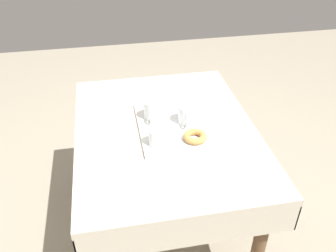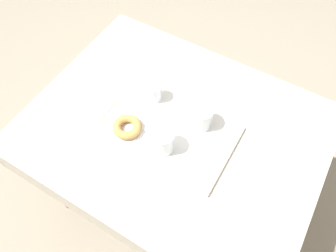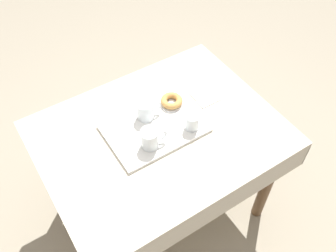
{
  "view_description": "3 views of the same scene",
  "coord_description": "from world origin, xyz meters",
  "px_view_note": "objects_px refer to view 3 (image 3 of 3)",
  "views": [
    {
      "loc": [
        -1.46,
        0.26,
        1.8
      ],
      "look_at": [
        -0.06,
        -0.0,
        0.81
      ],
      "focal_mm": 38.67,
      "sensor_mm": 36.0,
      "label": 1
    },
    {
      "loc": [
        0.32,
        -0.59,
        1.82
      ],
      "look_at": [
        -0.01,
        -0.03,
        0.79
      ],
      "focal_mm": 33.94,
      "sensor_mm": 36.0,
      "label": 2
    },
    {
      "loc": [
        0.58,
        0.98,
        2.15
      ],
      "look_at": [
        -0.04,
        0.01,
        0.78
      ],
      "focal_mm": 39.76,
      "sensor_mm": 36.0,
      "label": 3
    }
  ],
  "objects_px": {
    "dining_table": "(160,145)",
    "donut_plate_left": "(172,103)",
    "serving_tray": "(154,128)",
    "tea_mug_right": "(146,111)",
    "water_glass_near": "(192,122)",
    "tea_mug_left": "(150,139)",
    "sugar_donut_left": "(172,101)",
    "paper_napkin": "(205,96)"
  },
  "relations": [
    {
      "from": "dining_table",
      "to": "paper_napkin",
      "type": "height_order",
      "value": "paper_napkin"
    },
    {
      "from": "dining_table",
      "to": "tea_mug_left",
      "type": "relative_size",
      "value": 9.11
    },
    {
      "from": "donut_plate_left",
      "to": "tea_mug_left",
      "type": "bearing_deg",
      "value": 36.5
    },
    {
      "from": "tea_mug_right",
      "to": "serving_tray",
      "type": "bearing_deg",
      "value": 90.46
    },
    {
      "from": "tea_mug_left",
      "to": "sugar_donut_left",
      "type": "relative_size",
      "value": 1.14
    },
    {
      "from": "dining_table",
      "to": "paper_napkin",
      "type": "bearing_deg",
      "value": -166.37
    },
    {
      "from": "serving_tray",
      "to": "donut_plate_left",
      "type": "xyz_separation_m",
      "value": [
        -0.15,
        -0.08,
        0.01
      ]
    },
    {
      "from": "serving_tray",
      "to": "donut_plate_left",
      "type": "bearing_deg",
      "value": -151.46
    },
    {
      "from": "paper_napkin",
      "to": "water_glass_near",
      "type": "bearing_deg",
      "value": 38.34
    },
    {
      "from": "serving_tray",
      "to": "water_glass_near",
      "type": "bearing_deg",
      "value": 146.25
    },
    {
      "from": "water_glass_near",
      "to": "serving_tray",
      "type": "bearing_deg",
      "value": -33.75
    },
    {
      "from": "dining_table",
      "to": "sugar_donut_left",
      "type": "distance_m",
      "value": 0.23
    },
    {
      "from": "donut_plate_left",
      "to": "paper_napkin",
      "type": "height_order",
      "value": "donut_plate_left"
    },
    {
      "from": "serving_tray",
      "to": "sugar_donut_left",
      "type": "height_order",
      "value": "sugar_donut_left"
    },
    {
      "from": "serving_tray",
      "to": "tea_mug_left",
      "type": "distance_m",
      "value": 0.12
    },
    {
      "from": "tea_mug_right",
      "to": "water_glass_near",
      "type": "distance_m",
      "value": 0.23
    },
    {
      "from": "donut_plate_left",
      "to": "dining_table",
      "type": "bearing_deg",
      "value": 38.52
    },
    {
      "from": "dining_table",
      "to": "tea_mug_left",
      "type": "height_order",
      "value": "tea_mug_left"
    },
    {
      "from": "tea_mug_left",
      "to": "water_glass_near",
      "type": "xyz_separation_m",
      "value": [
        -0.22,
        0.02,
        -0.01
      ]
    },
    {
      "from": "tea_mug_right",
      "to": "water_glass_near",
      "type": "relative_size",
      "value": 1.52
    },
    {
      "from": "serving_tray",
      "to": "donut_plate_left",
      "type": "height_order",
      "value": "donut_plate_left"
    },
    {
      "from": "tea_mug_right",
      "to": "sugar_donut_left",
      "type": "relative_size",
      "value": 1.14
    },
    {
      "from": "serving_tray",
      "to": "paper_napkin",
      "type": "distance_m",
      "value": 0.34
    },
    {
      "from": "sugar_donut_left",
      "to": "tea_mug_left",
      "type": "bearing_deg",
      "value": 36.5
    },
    {
      "from": "tea_mug_right",
      "to": "paper_napkin",
      "type": "xyz_separation_m",
      "value": [
        -0.34,
        0.03,
        -0.06
      ]
    },
    {
      "from": "tea_mug_left",
      "to": "paper_napkin",
      "type": "xyz_separation_m",
      "value": [
        -0.41,
        -0.13,
        -0.06
      ]
    },
    {
      "from": "tea_mug_left",
      "to": "sugar_donut_left",
      "type": "xyz_separation_m",
      "value": [
        -0.23,
        -0.17,
        -0.02
      ]
    },
    {
      "from": "serving_tray",
      "to": "water_glass_near",
      "type": "height_order",
      "value": "water_glass_near"
    },
    {
      "from": "sugar_donut_left",
      "to": "paper_napkin",
      "type": "height_order",
      "value": "sugar_donut_left"
    },
    {
      "from": "sugar_donut_left",
      "to": "paper_napkin",
      "type": "distance_m",
      "value": 0.19
    },
    {
      "from": "water_glass_near",
      "to": "paper_napkin",
      "type": "bearing_deg",
      "value": -141.66
    },
    {
      "from": "dining_table",
      "to": "donut_plate_left",
      "type": "height_order",
      "value": "donut_plate_left"
    },
    {
      "from": "water_glass_near",
      "to": "donut_plate_left",
      "type": "relative_size",
      "value": 0.69
    },
    {
      "from": "serving_tray",
      "to": "dining_table",
      "type": "bearing_deg",
      "value": 109.76
    },
    {
      "from": "water_glass_near",
      "to": "donut_plate_left",
      "type": "bearing_deg",
      "value": -91.35
    },
    {
      "from": "dining_table",
      "to": "sugar_donut_left",
      "type": "bearing_deg",
      "value": -141.48
    },
    {
      "from": "tea_mug_left",
      "to": "donut_plate_left",
      "type": "bearing_deg",
      "value": -143.5
    },
    {
      "from": "serving_tray",
      "to": "tea_mug_right",
      "type": "bearing_deg",
      "value": -89.54
    },
    {
      "from": "tea_mug_right",
      "to": "paper_napkin",
      "type": "bearing_deg",
      "value": 175.16
    },
    {
      "from": "serving_tray",
      "to": "tea_mug_left",
      "type": "relative_size",
      "value": 3.68
    },
    {
      "from": "serving_tray",
      "to": "tea_mug_left",
      "type": "bearing_deg",
      "value": 49.18
    },
    {
      "from": "tea_mug_left",
      "to": "donut_plate_left",
      "type": "xyz_separation_m",
      "value": [
        -0.23,
        -0.17,
        -0.04
      ]
    }
  ]
}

